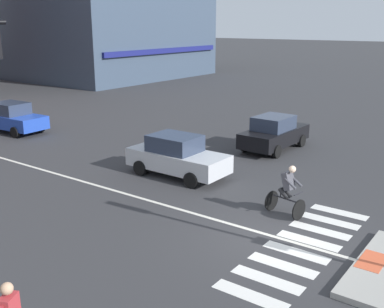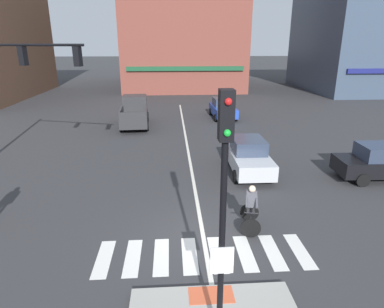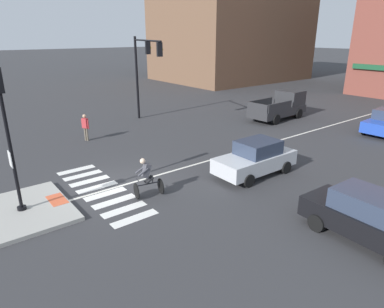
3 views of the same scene
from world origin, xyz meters
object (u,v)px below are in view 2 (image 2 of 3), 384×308
Objects in this scene: car_silver_eastbound_mid at (248,156)px; pickup_truck_charcoal_westbound_distant at (135,112)px; signal_pole at (223,206)px; car_black_cross_right at (382,162)px; cyclist at (251,206)px; car_blue_eastbound_distant at (223,108)px.

pickup_truck_charcoal_westbound_distant reaches higher than car_silver_eastbound_mid.
car_silver_eastbound_mid is (2.81, 9.62, -2.43)m from signal_pole.
signal_pole is 0.99× the size of pickup_truck_charcoal_westbound_distant.
cyclist is (-7.00, -3.93, 0.06)m from car_black_cross_right.
signal_pole is 12.27m from car_black_cross_right.
cyclist is at bearing -102.09° from car_silver_eastbound_mid.
pickup_truck_charcoal_westbound_distant reaches higher than car_black_cross_right.
car_blue_eastbound_distant is 2.48× the size of cyclist.
cyclist is at bearing -150.69° from car_black_cross_right.
signal_pole reaches higher than car_blue_eastbound_distant.
car_blue_eastbound_distant and car_black_cross_right have the same top height.
car_black_cross_right is at bearing 29.31° from cyclist.
car_silver_eastbound_mid is 11.95m from pickup_truck_charcoal_westbound_distant.
pickup_truck_charcoal_westbound_distant is 16.20m from cyclist.
car_silver_eastbound_mid is 0.99× the size of car_black_cross_right.
car_blue_eastbound_distant is at bearing 16.08° from pickup_truck_charcoal_westbound_distant.
pickup_truck_charcoal_westbound_distant is (-12.28, 11.38, 0.17)m from car_black_cross_right.
signal_pole reaches higher than cyclist.
pickup_truck_charcoal_westbound_distant is at bearing 122.43° from car_silver_eastbound_mid.
car_black_cross_right is 2.48× the size of cyclist.
car_blue_eastbound_distant is 17.45m from cyclist.
cyclist is at bearing -95.88° from car_blue_eastbound_distant.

